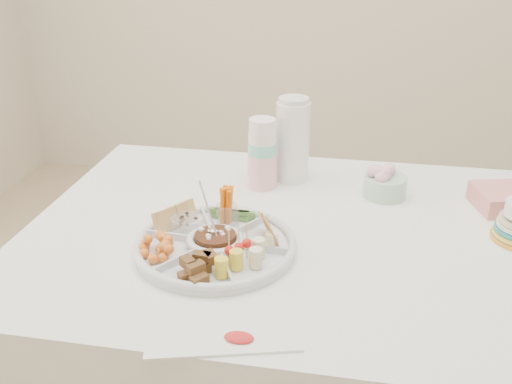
# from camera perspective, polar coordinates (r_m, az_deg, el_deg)

# --- Properties ---
(dining_table) EXTENTS (1.52, 1.02, 0.76)m
(dining_table) POSITION_cam_1_polar(r_m,az_deg,el_deg) (1.68, 6.08, -15.36)
(dining_table) COLOR white
(dining_table) RESTS_ON floor
(party_tray) EXTENTS (0.41, 0.41, 0.04)m
(party_tray) POSITION_cam_1_polar(r_m,az_deg,el_deg) (1.36, -4.09, -5.08)
(party_tray) COLOR silver
(party_tray) RESTS_ON dining_table
(bean_dip) EXTENTS (0.10, 0.10, 0.04)m
(bean_dip) POSITION_cam_1_polar(r_m,az_deg,el_deg) (1.36, -4.09, -4.80)
(bean_dip) COLOR black
(bean_dip) RESTS_ON party_tray
(tortillas) EXTENTS (0.12, 0.12, 0.07)m
(tortillas) POSITION_cam_1_polar(r_m,az_deg,el_deg) (1.38, 1.19, -3.59)
(tortillas) COLOR #B86B38
(tortillas) RESTS_ON party_tray
(carrot_cucumber) EXTENTS (0.12, 0.12, 0.10)m
(carrot_cucumber) POSITION_cam_1_polar(r_m,az_deg,el_deg) (1.45, -2.53, -1.17)
(carrot_cucumber) COLOR orange
(carrot_cucumber) RESTS_ON party_tray
(pita_raisins) EXTENTS (0.12, 0.12, 0.06)m
(pita_raisins) POSITION_cam_1_polar(r_m,az_deg,el_deg) (1.44, -7.56, -2.48)
(pita_raisins) COLOR tan
(pita_raisins) RESTS_ON party_tray
(cherries) EXTENTS (0.11, 0.11, 0.04)m
(cherries) POSITION_cam_1_polar(r_m,az_deg,el_deg) (1.34, -9.57, -5.27)
(cherries) COLOR orange
(cherries) RESTS_ON party_tray
(granola_chunks) EXTENTS (0.11, 0.11, 0.05)m
(granola_chunks) POSITION_cam_1_polar(r_m,az_deg,el_deg) (1.25, -5.98, -7.43)
(granola_chunks) COLOR #513B20
(granola_chunks) RESTS_ON party_tray
(banana_tomato) EXTENTS (0.10, 0.10, 0.08)m
(banana_tomato) POSITION_cam_1_polar(r_m,az_deg,el_deg) (1.26, -0.18, -5.74)
(banana_tomato) COLOR #DCD77F
(banana_tomato) RESTS_ON party_tray
(cup_stack) EXTENTS (0.11, 0.11, 0.24)m
(cup_stack) POSITION_cam_1_polar(r_m,az_deg,el_deg) (1.66, 0.63, 4.33)
(cup_stack) COLOR #A4C19B
(cup_stack) RESTS_ON dining_table
(thermos) EXTENTS (0.12, 0.12, 0.26)m
(thermos) POSITION_cam_1_polar(r_m,az_deg,el_deg) (1.70, 3.69, 5.33)
(thermos) COLOR white
(thermos) RESTS_ON dining_table
(flower_bowl) EXTENTS (0.12, 0.12, 0.09)m
(flower_bowl) POSITION_cam_1_polar(r_m,az_deg,el_deg) (1.66, 12.83, 1.04)
(flower_bowl) COLOR #9DC8B1
(flower_bowl) RESTS_ON dining_table
(napkin_stack) EXTENTS (0.20, 0.18, 0.05)m
(napkin_stack) POSITION_cam_1_polar(r_m,az_deg,el_deg) (1.70, 23.77, -0.61)
(napkin_stack) COLOR pink
(napkin_stack) RESTS_ON dining_table
(placemat) EXTENTS (0.31, 0.17, 0.01)m
(placemat) POSITION_cam_1_polar(r_m,az_deg,el_deg) (1.11, -3.28, -14.39)
(placemat) COLOR white
(placemat) RESTS_ON dining_table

